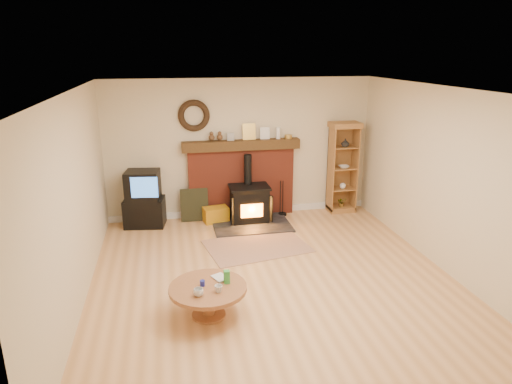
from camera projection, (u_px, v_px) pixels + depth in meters
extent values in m
plane|color=tan|center=(273.00, 279.00, 6.39)|extent=(5.50, 5.50, 0.00)
cube|color=#C6B598|center=(240.00, 149.00, 8.58)|extent=(5.00, 0.02, 2.60)
cube|color=#C6B598|center=(360.00, 297.00, 3.43)|extent=(5.00, 0.02, 2.60)
cube|color=#C6B598|center=(75.00, 203.00, 5.54)|extent=(0.02, 5.50, 2.60)
cube|color=#C6B598|center=(446.00, 181.00, 6.47)|extent=(0.02, 5.50, 2.60)
cube|color=white|center=(276.00, 90.00, 5.62)|extent=(5.00, 5.50, 0.02)
cube|color=white|center=(241.00, 211.00, 8.93)|extent=(5.00, 0.04, 0.12)
torus|color=black|center=(194.00, 116.00, 8.17)|extent=(0.57, 0.11, 0.57)
cube|color=maroon|center=(241.00, 183.00, 8.70)|extent=(2.00, 0.15, 1.30)
cube|color=#342210|center=(241.00, 145.00, 8.45)|extent=(2.20, 0.22, 0.18)
cube|color=#999999|center=(231.00, 137.00, 8.37)|extent=(0.13, 0.05, 0.14)
cube|color=gold|center=(249.00, 132.00, 8.43)|extent=(0.24, 0.06, 0.30)
cube|color=white|center=(265.00, 133.00, 8.50)|extent=(0.18, 0.05, 0.22)
cylinder|color=white|center=(278.00, 133.00, 8.53)|extent=(0.08, 0.08, 0.22)
cylinder|color=gold|center=(288.00, 137.00, 8.59)|extent=(0.14, 0.14, 0.07)
cube|color=black|center=(251.00, 224.00, 8.37)|extent=(1.40, 1.00, 0.03)
cube|color=black|center=(249.00, 204.00, 8.46)|extent=(0.67, 0.48, 0.62)
cube|color=black|center=(249.00, 187.00, 8.36)|extent=(0.73, 0.52, 0.04)
cylinder|color=black|center=(248.00, 169.00, 8.41)|extent=(0.14, 0.14, 0.56)
cube|color=orange|center=(252.00, 211.00, 8.24)|extent=(0.40, 0.02, 0.25)
cube|color=black|center=(235.00, 210.00, 8.23)|extent=(0.16, 0.21, 0.49)
cube|color=black|center=(268.00, 208.00, 8.35)|extent=(0.16, 0.21, 0.49)
cube|color=brown|center=(257.00, 246.00, 7.46)|extent=(1.77, 1.37, 0.01)
cube|color=black|center=(145.00, 212.00, 8.29)|extent=(0.77, 0.58, 0.51)
cube|color=black|center=(143.00, 185.00, 8.13)|extent=(0.64, 0.57, 0.51)
cube|color=#336AB7|center=(144.00, 187.00, 7.90)|extent=(0.46, 0.08, 0.37)
cube|color=#905F2F|center=(340.00, 208.00, 9.11)|extent=(0.51, 0.37, 0.10)
cube|color=#905F2F|center=(339.00, 167.00, 9.04)|extent=(0.51, 0.02, 1.62)
cube|color=#905F2F|center=(331.00, 170.00, 8.83)|extent=(0.02, 0.37, 1.62)
cube|color=#905F2F|center=(354.00, 168.00, 8.92)|extent=(0.02, 0.37, 1.62)
cube|color=#905F2F|center=(345.00, 125.00, 8.62)|extent=(0.57, 0.41, 0.10)
cube|color=#905F2F|center=(342.00, 188.00, 8.99)|extent=(0.47, 0.33, 0.02)
cube|color=#905F2F|center=(343.00, 168.00, 8.87)|extent=(0.47, 0.33, 0.02)
cube|color=#905F2F|center=(344.00, 147.00, 8.74)|extent=(0.47, 0.33, 0.02)
imported|color=white|center=(345.00, 143.00, 8.67)|extent=(0.15, 0.15, 0.16)
imported|color=white|center=(344.00, 167.00, 8.81)|extent=(0.20, 0.20, 0.05)
sphere|color=white|center=(343.00, 186.00, 8.92)|extent=(0.12, 0.12, 0.12)
imported|color=green|center=(342.00, 202.00, 9.02)|extent=(0.17, 0.15, 0.19)
cube|color=yellow|center=(216.00, 215.00, 8.50)|extent=(0.49, 0.35, 0.28)
cube|color=black|center=(194.00, 205.00, 8.51)|extent=(0.51, 0.14, 0.61)
cylinder|color=black|center=(283.00, 214.00, 8.87)|extent=(0.16, 0.16, 0.04)
cylinder|color=black|center=(280.00, 198.00, 8.76)|extent=(0.02, 0.02, 0.70)
cylinder|color=black|center=(283.00, 198.00, 8.77)|extent=(0.02, 0.02, 0.70)
cylinder|color=brown|center=(209.00, 315.00, 5.51)|extent=(0.41, 0.41, 0.03)
cylinder|color=brown|center=(208.00, 302.00, 5.46)|extent=(0.15, 0.15, 0.32)
cylinder|color=brown|center=(208.00, 288.00, 5.41)|extent=(0.93, 0.93, 0.05)
imported|color=white|center=(198.00, 292.00, 5.18)|extent=(0.11, 0.11, 0.09)
imported|color=white|center=(219.00, 289.00, 5.26)|extent=(0.09, 0.09, 0.09)
imported|color=#4C331E|center=(215.00, 279.00, 5.54)|extent=(0.15, 0.21, 0.02)
cylinder|color=navy|center=(202.00, 283.00, 5.40)|extent=(0.06, 0.06, 0.07)
cube|color=green|center=(227.00, 277.00, 5.46)|extent=(0.07, 0.07, 0.16)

